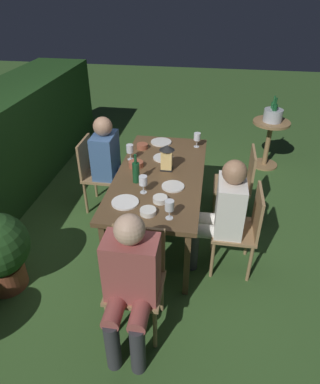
{
  "coord_description": "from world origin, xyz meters",
  "views": [
    {
      "loc": [
        -2.93,
        -0.46,
        2.43
      ],
      "look_at": [
        0.0,
        0.0,
        0.53
      ],
      "focal_mm": 31.84,
      "sensor_mm": 36.0,
      "label": 1
    }
  ],
  "objects": [
    {
      "name": "plate_a",
      "position": [
        0.32,
        0.02,
        0.76
      ],
      "size": [
        0.22,
        0.22,
        0.01
      ],
      "primitive_type": "cylinder",
      "color": "silver",
      "rests_on": "dining_table"
    },
    {
      "name": "side_table",
      "position": [
        1.8,
        -1.3,
        0.46
      ],
      "size": [
        0.52,
        0.52,
        0.69
      ],
      "color": "#937047",
      "rests_on": "ground"
    },
    {
      "name": "lantern_centerpiece",
      "position": [
        0.09,
        -0.05,
        0.9
      ],
      "size": [
        0.15,
        0.15,
        0.27
      ],
      "color": "black",
      "rests_on": "dining_table"
    },
    {
      "name": "chair_side_left_a",
      "position": [
        -0.4,
        -0.82,
        0.49
      ],
      "size": [
        0.42,
        0.4,
        0.87
      ],
      "color": "#9E7A51",
      "rests_on": "ground"
    },
    {
      "name": "dining_table",
      "position": [
        0.0,
        0.0,
        0.69
      ],
      "size": [
        1.78,
        0.86,
        0.75
      ],
      "color": "brown",
      "rests_on": "ground"
    },
    {
      "name": "chair_head_near",
      "position": [
        -1.14,
        0.0,
        0.49
      ],
      "size": [
        0.4,
        0.42,
        0.87
      ],
      "color": "#9E7A51",
      "rests_on": "ground"
    },
    {
      "name": "bowl_bread",
      "position": [
        0.1,
        0.27,
        0.78
      ],
      "size": [
        0.15,
        0.15,
        0.06
      ],
      "color": "#9E5138",
      "rests_on": "dining_table"
    },
    {
      "name": "bowl_salad",
      "position": [
        -0.69,
        -0.01,
        0.77
      ],
      "size": [
        0.14,
        0.14,
        0.04
      ],
      "color": "silver",
      "rests_on": "dining_table"
    },
    {
      "name": "wine_glass_d",
      "position": [
        -0.73,
        -0.19,
        0.87
      ],
      "size": [
        0.08,
        0.08,
        0.17
      ],
      "color": "silver",
      "rests_on": "dining_table"
    },
    {
      "name": "person_in_cream",
      "position": [
        -0.4,
        -0.63,
        0.64
      ],
      "size": [
        0.38,
        0.47,
        1.15
      ],
      "color": "white",
      "rests_on": "ground"
    },
    {
      "name": "wine_glass_c",
      "position": [
        0.67,
        -0.32,
        0.87
      ],
      "size": [
        0.08,
        0.08,
        0.17
      ],
      "color": "silver",
      "rests_on": "dining_table"
    },
    {
      "name": "bowl_olives",
      "position": [
        -0.5,
        -0.08,
        0.78
      ],
      "size": [
        0.13,
        0.13,
        0.05
      ],
      "color": "silver",
      "rests_on": "dining_table"
    },
    {
      "name": "plate_b",
      "position": [
        -0.24,
        -0.16,
        0.76
      ],
      "size": [
        0.21,
        0.21,
        0.01
      ],
      "primitive_type": "cylinder",
      "color": "silver",
      "rests_on": "dining_table"
    },
    {
      "name": "ground_plane",
      "position": [
        0.0,
        0.0,
        0.0
      ],
      "size": [
        16.0,
        16.0,
        0.0
      ],
      "primitive_type": "plane",
      "color": "#385B28"
    },
    {
      "name": "bowl_dip",
      "position": [
        0.53,
        0.29,
        0.78
      ],
      "size": [
        0.13,
        0.13,
        0.06
      ],
      "color": "#9E5138",
      "rests_on": "dining_table"
    },
    {
      "name": "wine_glass_a",
      "position": [
        -0.38,
        0.09,
        0.87
      ],
      "size": [
        0.08,
        0.08,
        0.17
      ],
      "color": "silver",
      "rests_on": "dining_table"
    },
    {
      "name": "ice_bucket",
      "position": [
        1.8,
        -1.3,
        0.8
      ],
      "size": [
        0.26,
        0.26,
        0.34
      ],
      "color": "#B2B7BF",
      "rests_on": "side_table"
    },
    {
      "name": "chair_side_right_b",
      "position": [
        0.4,
        0.82,
        0.49
      ],
      "size": [
        0.42,
        0.4,
        0.87
      ],
      "color": "#9E7A51",
      "rests_on": "ground"
    },
    {
      "name": "chair_side_left_b",
      "position": [
        0.4,
        -0.82,
        0.49
      ],
      "size": [
        0.42,
        0.4,
        0.87
      ],
      "color": "#9E7A51",
      "rests_on": "ground"
    },
    {
      "name": "wine_glass_b",
      "position": [
        0.25,
        0.36,
        0.87
      ],
      "size": [
        0.08,
        0.08,
        0.17
      ],
      "color": "silver",
      "rests_on": "dining_table"
    },
    {
      "name": "person_in_rust",
      "position": [
        -1.33,
        0.0,
        0.64
      ],
      "size": [
        0.48,
        0.38,
        1.15
      ],
      "color": "#9E4C47",
      "rests_on": "ground"
    },
    {
      "name": "green_bottle_on_table",
      "position": [
        -0.2,
        0.2,
        0.86
      ],
      "size": [
        0.07,
        0.07,
        0.29
      ],
      "color": "#144723",
      "rests_on": "dining_table"
    },
    {
      "name": "plate_d",
      "position": [
        -0.57,
        0.22,
        0.76
      ],
      "size": [
        0.24,
        0.24,
        0.01
      ],
      "primitive_type": "cylinder",
      "color": "white",
      "rests_on": "dining_table"
    },
    {
      "name": "person_in_blue",
      "position": [
        0.4,
        0.63,
        0.64
      ],
      "size": [
        0.38,
        0.47,
        1.15
      ],
      "color": "#426699",
      "rests_on": "ground"
    },
    {
      "name": "plate_c",
      "position": [
        0.72,
        0.1,
        0.76
      ],
      "size": [
        0.24,
        0.24,
        0.01
      ],
      "primitive_type": "cylinder",
      "color": "silver",
      "rests_on": "dining_table"
    }
  ]
}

